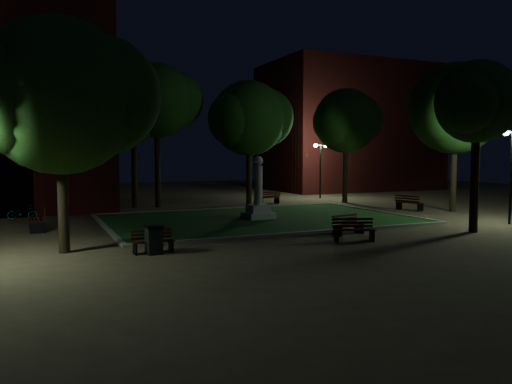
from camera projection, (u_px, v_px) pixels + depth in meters
ground at (276, 225)px, 23.84m from camera, size 80.00×80.00×0.00m
lawn at (258, 219)px, 25.65m from camera, size 15.00×10.00×0.08m
lawn_kerb at (258, 219)px, 25.65m from camera, size 15.40×10.40×0.12m
monument at (258, 201)px, 25.58m from camera, size 1.40×1.40×3.20m
building_far at (349, 128)px, 48.96m from camera, size 16.00×10.00×12.00m
tree_west at (64, 96)px, 16.60m from camera, size 6.42×5.24×7.89m
tree_north_wl at (135, 103)px, 31.42m from camera, size 6.10×4.98×9.11m
tree_north_er at (250, 118)px, 33.36m from camera, size 6.15×5.02×8.30m
tree_ne at (347, 121)px, 34.54m from camera, size 5.47×4.47×7.93m
tree_east at (457, 108)px, 29.00m from camera, size 6.51×5.31×8.70m
tree_se at (479, 102)px, 21.18m from camera, size 4.32×3.52×7.34m
tree_nw at (58, 95)px, 27.50m from camera, size 6.16×5.03×9.13m
tree_far_north at (158, 101)px, 31.50m from camera, size 5.75×4.69×9.11m
lamppost_se at (512, 159)px, 23.76m from camera, size 1.18×0.28×4.52m
lamppost_ne at (320, 160)px, 38.28m from camera, size 1.18×0.28×4.19m
bench_near_left at (354, 230)px, 19.28m from camera, size 1.68×1.08×0.87m
bench_near_right at (347, 225)px, 20.94m from camera, size 1.55×0.79×0.81m
bench_west_near at (153, 242)px, 16.97m from camera, size 1.43×0.54×0.78m
bench_left_side at (39, 220)px, 21.88m from camera, size 0.68×1.82×0.99m
bench_right_side at (409, 203)px, 30.03m from camera, size 1.02×1.78×0.92m
bench_far_side at (269, 198)px, 34.04m from camera, size 1.64×0.81×0.86m
trash_bin at (154, 240)px, 16.71m from camera, size 0.60×0.60×0.94m
bicycle at (22, 213)px, 25.38m from camera, size 1.61×0.94×0.80m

